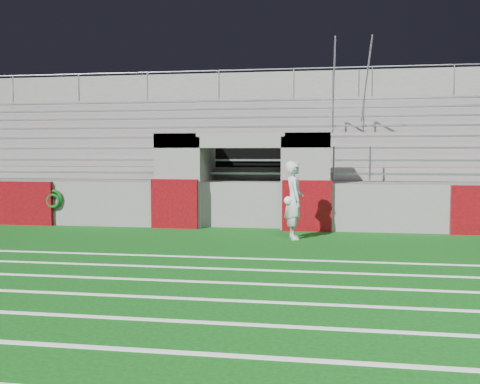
# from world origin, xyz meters

# --- Properties ---
(ground) EXTENTS (90.00, 90.00, 0.00)m
(ground) POSITION_xyz_m (0.00, 0.00, 0.00)
(ground) COLOR #0B450F
(ground) RESTS_ON ground
(field_markings) EXTENTS (28.00, 8.09, 0.01)m
(field_markings) POSITION_xyz_m (0.00, -5.00, 0.01)
(field_markings) COLOR white
(field_markings) RESTS_ON ground
(stadium_structure) EXTENTS (26.00, 8.48, 5.42)m
(stadium_structure) POSITION_xyz_m (0.00, 7.97, 1.49)
(stadium_structure) COLOR slate
(stadium_structure) RESTS_ON ground
(goalkeeper_with_ball) EXTENTS (0.59, 0.76, 1.87)m
(goalkeeper_with_ball) POSITION_xyz_m (1.54, 1.62, 0.93)
(goalkeeper_with_ball) COLOR #B5BABF
(goalkeeper_with_ball) RESTS_ON ground
(hose_coil) EXTENTS (0.54, 0.14, 0.54)m
(hose_coil) POSITION_xyz_m (-5.35, 2.93, 0.75)
(hose_coil) COLOR #0D4310
(hose_coil) RESTS_ON ground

